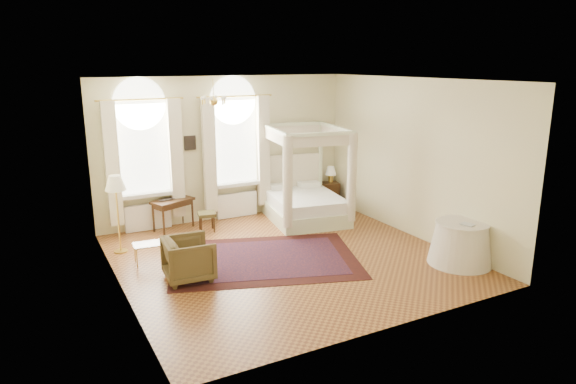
% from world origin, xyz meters
% --- Properties ---
extents(ground, '(6.00, 6.00, 0.00)m').
position_xyz_m(ground, '(0.00, 0.00, 0.00)').
color(ground, '#955F2B').
rests_on(ground, ground).
extents(room_walls, '(6.00, 6.00, 6.00)m').
position_xyz_m(room_walls, '(0.00, 0.00, 1.98)').
color(room_walls, beige).
rests_on(room_walls, ground).
extents(window_left, '(1.62, 0.27, 3.29)m').
position_xyz_m(window_left, '(-1.90, 2.87, 1.49)').
color(window_left, white).
rests_on(window_left, room_walls).
extents(window_right, '(1.62, 0.27, 3.29)m').
position_xyz_m(window_right, '(0.20, 2.87, 1.49)').
color(window_right, white).
rests_on(window_right, room_walls).
extents(chandelier, '(0.51, 0.45, 0.50)m').
position_xyz_m(chandelier, '(-0.90, 1.20, 2.91)').
color(chandelier, gold).
rests_on(chandelier, room_walls).
extents(wall_pictures, '(2.54, 0.03, 0.39)m').
position_xyz_m(wall_pictures, '(0.09, 2.97, 1.89)').
color(wall_pictures, black).
rests_on(wall_pictures, room_walls).
extents(canopy_bed, '(1.95, 2.25, 2.18)m').
position_xyz_m(canopy_bed, '(1.52, 1.91, 0.50)').
color(canopy_bed, beige).
rests_on(canopy_bed, ground).
extents(nightstand, '(0.50, 0.47, 0.60)m').
position_xyz_m(nightstand, '(2.70, 2.70, 0.30)').
color(nightstand, '#37200F').
rests_on(nightstand, ground).
extents(nightstand_lamp, '(0.27, 0.27, 0.40)m').
position_xyz_m(nightstand_lamp, '(2.76, 2.77, 0.87)').
color(nightstand_lamp, gold).
rests_on(nightstand_lamp, nightstand).
extents(writing_desk, '(1.01, 0.77, 0.67)m').
position_xyz_m(writing_desk, '(-1.39, 2.70, 0.58)').
color(writing_desk, '#37200F').
rests_on(writing_desk, ground).
extents(laptop, '(0.39, 0.29, 0.03)m').
position_xyz_m(laptop, '(-1.53, 2.75, 0.69)').
color(laptop, black).
rests_on(laptop, writing_desk).
extents(stool, '(0.43, 0.43, 0.42)m').
position_xyz_m(stool, '(-0.78, 2.22, 0.35)').
color(stool, '#4E4621').
rests_on(stool, ground).
extents(armchair, '(0.87, 0.85, 0.74)m').
position_xyz_m(armchair, '(-1.91, -0.08, 0.37)').
color(armchair, '#4B3D20').
rests_on(armchair, ground).
extents(coffee_table, '(0.57, 0.42, 0.37)m').
position_xyz_m(coffee_table, '(-2.34, 0.99, 0.33)').
color(coffee_table, silver).
rests_on(coffee_table, ground).
extents(floor_lamp, '(0.39, 0.39, 1.53)m').
position_xyz_m(floor_lamp, '(-2.70, 1.80, 1.30)').
color(floor_lamp, gold).
rests_on(floor_lamp, ground).
extents(oriental_rug, '(4.05, 3.45, 0.01)m').
position_xyz_m(oriental_rug, '(-0.39, 0.14, 0.01)').
color(oriental_rug, '#39110D').
rests_on(oriental_rug, ground).
extents(side_table, '(1.16, 1.16, 0.79)m').
position_xyz_m(side_table, '(2.70, -1.73, 0.39)').
color(side_table, beige).
rests_on(side_table, ground).
extents(book, '(0.23, 0.27, 0.02)m').
position_xyz_m(book, '(2.57, -1.91, 0.80)').
color(book, black).
rests_on(book, side_table).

